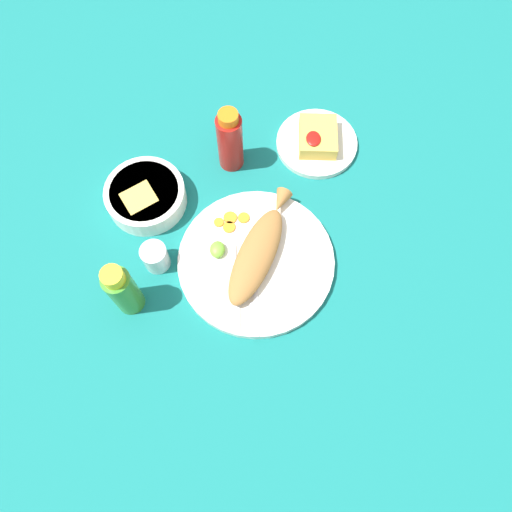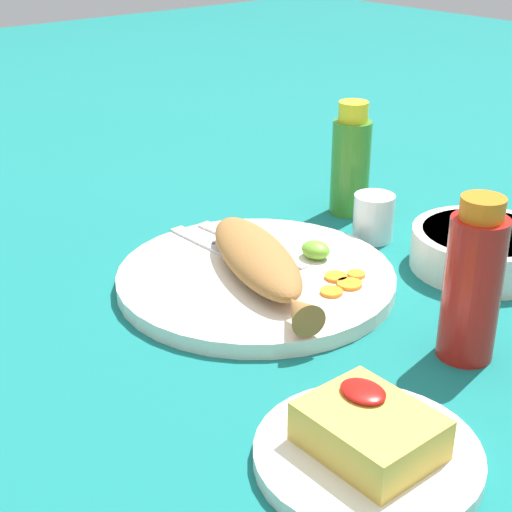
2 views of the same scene
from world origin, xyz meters
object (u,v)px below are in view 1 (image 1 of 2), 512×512
(side_plate_fries, at_px, (317,143))
(guacamole_bowl, at_px, (146,195))
(hot_sauce_bottle_red, at_px, (230,141))
(hot_sauce_bottle_green, at_px, (123,290))
(fork_far, at_px, (235,293))
(salt_cup, at_px, (156,258))
(fried_fish, at_px, (258,251))
(main_plate, at_px, (256,261))
(fork_near, at_px, (256,298))

(side_plate_fries, height_order, guacamole_bowl, guacamole_bowl)
(hot_sauce_bottle_red, relative_size, hot_sauce_bottle_green, 1.04)
(fork_far, xyz_separation_m, salt_cup, (-0.07, -0.16, 0.01))
(fried_fish, xyz_separation_m, hot_sauce_bottle_red, (-0.24, -0.07, 0.04))
(salt_cup, bearing_deg, main_plate, 91.49)
(fork_far, xyz_separation_m, guacamole_bowl, (-0.21, -0.20, 0.01))
(guacamole_bowl, bearing_deg, main_plate, 60.18)
(fork_far, height_order, guacamole_bowl, guacamole_bowl)
(fried_fish, distance_m, fork_far, 0.10)
(fork_near, height_order, side_plate_fries, fork_near)
(fried_fish, height_order, hot_sauce_bottle_green, hot_sauce_bottle_green)
(main_plate, distance_m, side_plate_fries, 0.33)
(fork_far, xyz_separation_m, hot_sauce_bottle_red, (-0.32, -0.02, 0.06))
(side_plate_fries, bearing_deg, fork_near, -18.57)
(fork_near, distance_m, side_plate_fries, 0.40)
(fork_near, distance_m, fork_far, 0.04)
(fried_fish, distance_m, side_plate_fries, 0.32)
(main_plate, xyz_separation_m, salt_cup, (0.01, -0.20, 0.02))
(hot_sauce_bottle_red, relative_size, side_plate_fries, 0.90)
(fried_fish, height_order, hot_sauce_bottle_red, hot_sauce_bottle_red)
(fried_fish, distance_m, fork_near, 0.10)
(salt_cup, height_order, guacamole_bowl, same)
(fork_far, height_order, hot_sauce_bottle_green, hot_sauce_bottle_green)
(fork_near, relative_size, salt_cup, 3.00)
(fork_near, bearing_deg, hot_sauce_bottle_green, -89.96)
(fork_near, distance_m, hot_sauce_bottle_green, 0.26)
(main_plate, relative_size, salt_cup, 5.24)
(main_plate, distance_m, hot_sauce_bottle_green, 0.27)
(hot_sauce_bottle_green, relative_size, salt_cup, 2.60)
(fork_far, height_order, hot_sauce_bottle_red, hot_sauce_bottle_red)
(salt_cup, distance_m, guacamole_bowl, 0.15)
(main_plate, relative_size, fork_near, 1.75)
(fork_near, relative_size, fork_far, 1.00)
(fork_near, distance_m, hot_sauce_bottle_red, 0.34)
(main_plate, xyz_separation_m, fork_far, (0.07, -0.04, 0.01))
(fork_near, height_order, guacamole_bowl, guacamole_bowl)
(salt_cup, height_order, side_plate_fries, salt_cup)
(salt_cup, relative_size, guacamole_bowl, 0.36)
(fried_fish, xyz_separation_m, fork_near, (0.09, -0.00, -0.02))
(guacamole_bowl, bearing_deg, fork_far, 43.53)
(hot_sauce_bottle_red, bearing_deg, salt_cup, -29.24)
(main_plate, distance_m, hot_sauce_bottle_red, 0.27)
(hot_sauce_bottle_green, height_order, guacamole_bowl, hot_sauce_bottle_green)
(fork_far, bearing_deg, fried_fish, 148.27)
(side_plate_fries, xyz_separation_m, guacamole_bowl, (0.16, -0.37, 0.02))
(fried_fish, bearing_deg, hot_sauce_bottle_green, -46.89)
(side_plate_fries, relative_size, guacamole_bowl, 1.08)
(fork_near, xyz_separation_m, fork_far, (-0.01, -0.04, 0.00))
(hot_sauce_bottle_green, height_order, salt_cup, hot_sauce_bottle_green)
(main_plate, xyz_separation_m, hot_sauce_bottle_green, (0.09, -0.25, 0.07))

